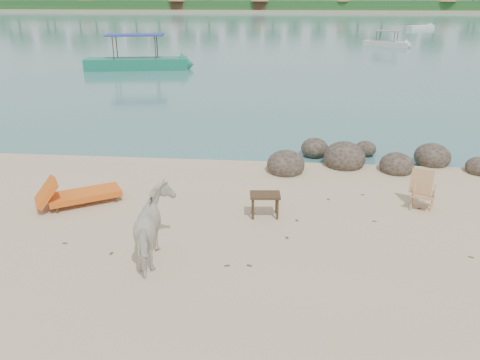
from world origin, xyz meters
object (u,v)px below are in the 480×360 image
object	(u,v)px
side_table	(265,206)
lounge_chair	(84,192)
deck_chair	(424,192)
boat_near	(135,40)
cow	(156,228)
boulders	(363,160)

from	to	relation	value
side_table	lounge_chair	distance (m)	4.31
deck_chair	boat_near	bearing A→B (deg)	144.40
cow	boat_near	world-z (taller)	boat_near
boulders	cow	distance (m)	7.32
cow	boat_near	distance (m)	24.93
boulders	deck_chair	distance (m)	3.05
deck_chair	boulders	bearing A→B (deg)	129.88
lounge_chair	side_table	bearing A→B (deg)	-36.68
side_table	boat_near	world-z (taller)	boat_near
boulders	deck_chair	bearing A→B (deg)	-72.46
boulders	lounge_chair	xyz separation A→B (m)	(-6.99, -3.33, 0.13)
boat_near	lounge_chair	bearing A→B (deg)	-86.57
boulders	cow	world-z (taller)	cow
boulders	cow	size ratio (longest dim) A/B	4.02
lounge_chair	boat_near	distance (m)	22.08
cow	boat_near	bearing A→B (deg)	-82.05
boat_near	deck_chair	bearing A→B (deg)	-68.23
cow	boat_near	size ratio (longest dim) A/B	0.21
lounge_chair	cow	bearing A→B (deg)	-76.73
cow	lounge_chair	world-z (taller)	cow
cow	deck_chair	size ratio (longest dim) A/B	1.84
side_table	lounge_chair	size ratio (longest dim) A/B	0.32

